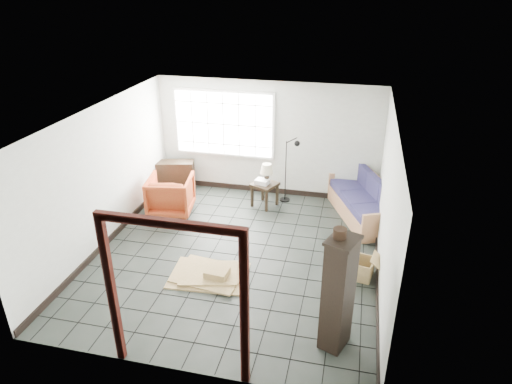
% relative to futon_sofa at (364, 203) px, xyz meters
% --- Properties ---
extents(ground, '(5.50, 5.50, 0.00)m').
position_rel_futon_sofa_xyz_m(ground, '(-2.21, -1.99, -0.33)').
color(ground, black).
rests_on(ground, ground).
extents(room_shell, '(5.02, 5.52, 2.61)m').
position_rel_futon_sofa_xyz_m(room_shell, '(-2.21, -1.96, 1.35)').
color(room_shell, beige).
rests_on(room_shell, ground).
extents(window_panel, '(2.32, 0.08, 1.52)m').
position_rel_futon_sofa_xyz_m(window_panel, '(-3.21, 0.71, 1.27)').
color(window_panel, silver).
rests_on(window_panel, ground).
extents(doorway_trim, '(1.80, 0.08, 2.20)m').
position_rel_futon_sofa_xyz_m(doorway_trim, '(-2.21, -4.69, 1.05)').
color(doorway_trim, '#330F0B').
rests_on(doorway_trim, ground).
extents(futon_sofa, '(1.50, 2.17, 0.90)m').
position_rel_futon_sofa_xyz_m(futon_sofa, '(0.00, 0.00, 0.00)').
color(futon_sofa, '#936442').
rests_on(futon_sofa, ground).
extents(armchair, '(1.02, 0.97, 0.92)m').
position_rel_futon_sofa_xyz_m(armchair, '(-3.99, -0.71, 0.13)').
color(armchair, maroon).
rests_on(armchair, ground).
extents(side_table, '(0.65, 0.65, 0.54)m').
position_rel_futon_sofa_xyz_m(side_table, '(-2.12, 0.05, 0.12)').
color(side_table, black).
rests_on(side_table, ground).
extents(table_lamp, '(0.28, 0.28, 0.43)m').
position_rel_futon_sofa_xyz_m(table_lamp, '(-2.09, 0.11, 0.51)').
color(table_lamp, black).
rests_on(table_lamp, side_table).
extents(projector, '(0.33, 0.28, 0.10)m').
position_rel_futon_sofa_xyz_m(projector, '(-2.17, 0.02, 0.26)').
color(projector, silver).
rests_on(projector, side_table).
extents(floor_lamp, '(0.46, 0.29, 1.50)m').
position_rel_futon_sofa_xyz_m(floor_lamp, '(-1.62, 0.40, 0.48)').
color(floor_lamp, black).
rests_on(floor_lamp, ground).
extents(console_shelf, '(0.96, 0.56, 0.70)m').
position_rel_futon_sofa_xyz_m(console_shelf, '(-4.36, 0.41, 0.03)').
color(console_shelf, black).
rests_on(console_shelf, ground).
extents(tall_shelf, '(0.49, 0.55, 1.68)m').
position_rel_futon_sofa_xyz_m(tall_shelf, '(-0.32, -3.81, 0.53)').
color(tall_shelf, black).
rests_on(tall_shelf, ground).
extents(pot, '(0.17, 0.17, 0.13)m').
position_rel_futon_sofa_xyz_m(pot, '(-0.37, -3.79, 1.42)').
color(pot, black).
rests_on(pot, tall_shelf).
extents(open_box, '(0.85, 0.52, 0.45)m').
position_rel_futon_sofa_xyz_m(open_box, '(-0.06, -2.12, -0.16)').
color(open_box, olive).
rests_on(open_box, ground).
extents(cardboard_pile, '(1.35, 1.00, 0.19)m').
position_rel_futon_sofa_xyz_m(cardboard_pile, '(-2.47, -2.72, -0.28)').
color(cardboard_pile, olive).
rests_on(cardboard_pile, ground).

